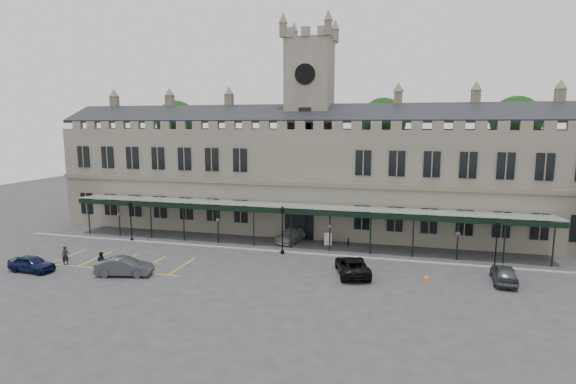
% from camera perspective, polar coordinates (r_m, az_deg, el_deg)
% --- Properties ---
extents(ground, '(140.00, 140.00, 0.00)m').
position_cam_1_polar(ground, '(39.69, -2.21, -9.88)').
color(ground, '#303033').
extents(station_building, '(60.00, 10.36, 17.30)m').
position_cam_1_polar(station_building, '(53.40, 2.67, 2.05)').
color(station_building, '#6B6459').
rests_on(station_building, ground).
extents(clock_tower, '(5.60, 5.60, 24.80)m').
position_cam_1_polar(clock_tower, '(53.13, 2.74, 9.20)').
color(clock_tower, '#6B6459').
rests_on(clock_tower, ground).
extents(canopy, '(50.00, 4.10, 4.30)m').
position_cam_1_polar(canopy, '(45.97, 0.46, -4.17)').
color(canopy, '#8C9E93').
rests_on(canopy, ground).
extents(kerb, '(60.00, 0.40, 0.12)m').
position_cam_1_polar(kerb, '(44.72, -0.16, -7.64)').
color(kerb, gray).
rests_on(kerb, ground).
extents(parking_markings, '(16.00, 6.00, 0.01)m').
position_cam_1_polar(parking_markings, '(44.39, -20.58, -8.42)').
color(parking_markings, gold).
rests_on(parking_markings, ground).
extents(tree_behind_left, '(6.00, 6.00, 16.00)m').
position_cam_1_polar(tree_behind_left, '(69.31, -13.95, 8.59)').
color(tree_behind_left, '#332314').
rests_on(tree_behind_left, ground).
extents(tree_behind_mid, '(6.00, 6.00, 16.00)m').
position_cam_1_polar(tree_behind_mid, '(61.08, 11.96, 8.68)').
color(tree_behind_mid, '#332314').
rests_on(tree_behind_mid, ground).
extents(tree_behind_right, '(6.00, 6.00, 16.00)m').
position_cam_1_polar(tree_behind_right, '(62.40, 26.94, 7.93)').
color(tree_behind_right, '#332314').
rests_on(tree_behind_right, ground).
extents(lamp_post_left, '(0.43, 0.43, 4.53)m').
position_cam_1_polar(lamp_post_left, '(51.23, -19.35, -3.01)').
color(lamp_post_left, black).
rests_on(lamp_post_left, ground).
extents(lamp_post_mid, '(0.46, 0.46, 4.81)m').
position_cam_1_polar(lamp_post_mid, '(43.64, -0.72, -4.26)').
color(lamp_post_mid, black).
rests_on(lamp_post_mid, ground).
extents(lamp_post_right, '(0.41, 0.41, 4.39)m').
position_cam_1_polar(lamp_post_right, '(43.43, 24.95, -5.50)').
color(lamp_post_right, black).
rests_on(lamp_post_right, ground).
extents(traffic_cone, '(0.42, 0.42, 0.67)m').
position_cam_1_polar(traffic_cone, '(38.27, 17.17, -10.47)').
color(traffic_cone, '#F65207').
rests_on(traffic_cone, ground).
extents(sign_board, '(0.77, 0.10, 1.32)m').
position_cam_1_polar(sign_board, '(47.43, 5.10, -5.99)').
color(sign_board, black).
rests_on(sign_board, ground).
extents(bollard_left, '(0.17, 0.17, 0.98)m').
position_cam_1_polar(bollard_left, '(48.79, 0.29, -5.72)').
color(bollard_left, black).
rests_on(bollard_left, ground).
extents(bollard_right, '(0.15, 0.15, 0.83)m').
position_cam_1_polar(bollard_right, '(47.41, 7.65, -6.32)').
color(bollard_right, black).
rests_on(bollard_right, ground).
extents(car_left_a, '(4.22, 1.88, 1.41)m').
position_cam_1_polar(car_left_a, '(44.92, -29.78, -7.89)').
color(car_left_a, black).
rests_on(car_left_a, ground).
extents(car_left_b, '(4.87, 2.58, 1.53)m').
position_cam_1_polar(car_left_b, '(40.52, -20.08, -8.89)').
color(car_left_b, '#383B40').
rests_on(car_left_b, ground).
extents(car_taxi, '(3.31, 5.38, 1.46)m').
position_cam_1_polar(car_taxi, '(48.89, 0.52, -5.40)').
color(car_taxi, '#9A9CA1').
rests_on(car_taxi, ground).
extents(car_van, '(3.83, 5.81, 1.48)m').
position_cam_1_polar(car_van, '(38.78, 8.18, -9.26)').
color(car_van, black).
rests_on(car_van, ground).
extents(car_right_a, '(2.02, 4.47, 1.49)m').
position_cam_1_polar(car_right_a, '(40.39, 25.76, -9.32)').
color(car_right_a, '#383B40').
rests_on(car_right_a, ground).
extents(person_a, '(0.75, 0.65, 1.73)m').
position_cam_1_polar(person_a, '(45.43, -26.42, -7.26)').
color(person_a, black).
rests_on(person_a, ground).
extents(person_b, '(0.84, 0.66, 1.71)m').
position_cam_1_polar(person_b, '(42.41, -22.62, -8.12)').
color(person_b, black).
rests_on(person_b, ground).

